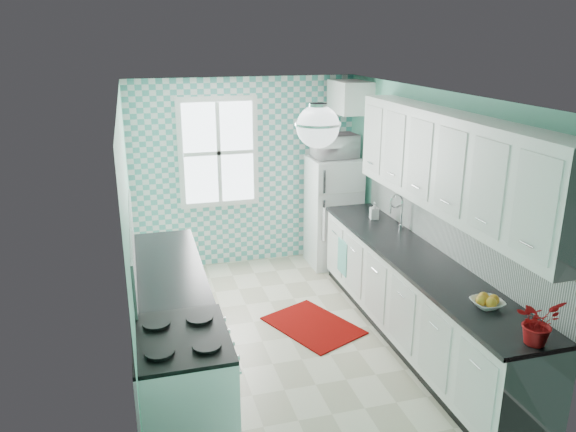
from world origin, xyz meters
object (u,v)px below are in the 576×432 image
object	(u,v)px
sink	(385,231)
microwave	(335,146)
fridge	(333,212)
potted_plant	(538,322)
stove	(185,397)
fruit_bowl	(487,304)
ceiling_light	(318,126)

from	to	relation	value
sink	microwave	bearing A→B (deg)	90.90
fridge	potted_plant	bearing A→B (deg)	-89.44
stove	microwave	world-z (taller)	microwave
microwave	potted_plant	bearing A→B (deg)	89.07
potted_plant	fruit_bowl	bearing A→B (deg)	90.00
stove	potted_plant	world-z (taller)	potted_plant
fridge	microwave	size ratio (longest dim) A/B	2.64
stove	potted_plant	bearing A→B (deg)	-12.50
stove	fruit_bowl	bearing A→B (deg)	0.72
potted_plant	microwave	bearing A→B (deg)	91.33
fridge	microwave	xyz separation A→B (m)	(0.00, 0.00, 0.89)
fridge	potted_plant	world-z (taller)	fridge
potted_plant	microwave	world-z (taller)	microwave
ceiling_light	stove	bearing A→B (deg)	-150.86
fridge	stove	world-z (taller)	fridge
sink	microwave	world-z (taller)	microwave
stove	fruit_bowl	world-z (taller)	stove
sink	fruit_bowl	xyz separation A→B (m)	(-0.00, -1.90, 0.04)
ceiling_light	fridge	xyz separation A→B (m)	(1.11, 2.59, -1.59)
fridge	stove	xyz separation A→B (m)	(-2.31, -3.26, -0.21)
stove	fruit_bowl	xyz separation A→B (m)	(2.40, -0.05, 0.44)
potted_plant	microwave	xyz separation A→B (m)	(-0.09, 3.88, 0.52)
ceiling_light	stove	size ratio (longest dim) A/B	0.35
stove	fruit_bowl	distance (m)	2.44
fridge	fruit_bowl	distance (m)	3.32
stove	sink	xyz separation A→B (m)	(2.40, 1.85, 0.40)
ceiling_light	microwave	xyz separation A→B (m)	(1.11, 2.59, -0.69)
potted_plant	microwave	distance (m)	3.91
potted_plant	microwave	size ratio (longest dim) A/B	0.60
fridge	fruit_bowl	size ratio (longest dim) A/B	6.00
stove	ceiling_light	bearing A→B (deg)	31.12
ceiling_light	fruit_bowl	world-z (taller)	ceiling_light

